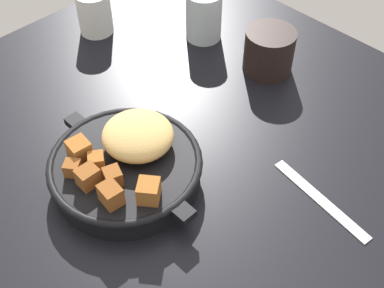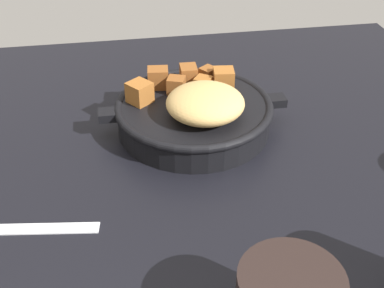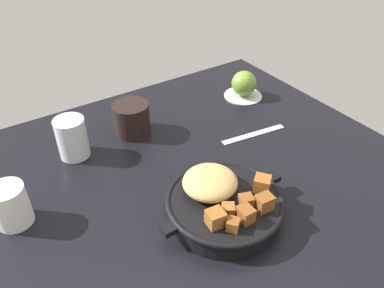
# 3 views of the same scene
# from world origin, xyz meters

# --- Properties ---
(ground_plane) EXTENTS (0.93, 0.87, 0.02)m
(ground_plane) POSITION_xyz_m (0.00, 0.00, -0.01)
(ground_plane) COLOR black
(cast_iron_skillet) EXTENTS (0.26, 0.22, 0.08)m
(cast_iron_skillet) POSITION_xyz_m (-0.02, -0.10, 0.03)
(cast_iron_skillet) COLOR black
(cast_iron_skillet) RESTS_ON ground_plane
(butter_knife) EXTENTS (0.17, 0.04, 0.00)m
(butter_knife) POSITION_xyz_m (0.20, 0.07, 0.00)
(butter_knife) COLOR silver
(butter_knife) RESTS_ON ground_plane
(coffee_mug_dark) EXTENTS (0.09, 0.09, 0.08)m
(coffee_mug_dark) POSITION_xyz_m (-0.04, 0.24, 0.04)
(coffee_mug_dark) COLOR black
(coffee_mug_dark) RESTS_ON ground_plane
(white_creamer_pitcher) EXTENTS (0.06, 0.06, 0.08)m
(white_creamer_pitcher) POSITION_xyz_m (-0.35, 0.10, 0.04)
(white_creamer_pitcher) COLOR white
(white_creamer_pitcher) RESTS_ON ground_plane
(water_glass_tall) EXTENTS (0.07, 0.07, 0.09)m
(water_glass_tall) POSITION_xyz_m (-0.19, 0.23, 0.05)
(water_glass_tall) COLOR silver
(water_glass_tall) RESTS_ON ground_plane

